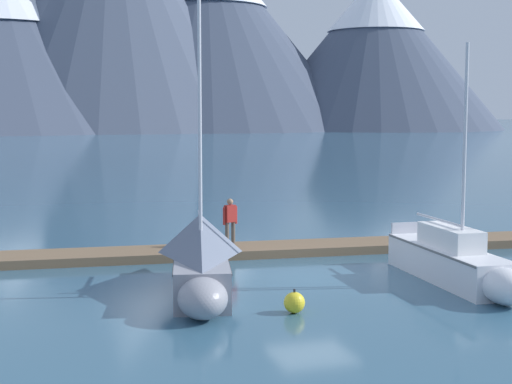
{
  "coord_description": "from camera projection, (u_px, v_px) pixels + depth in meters",
  "views": [
    {
      "loc": [
        -8.38,
        -21.98,
        5.08
      ],
      "look_at": [
        0.0,
        6.0,
        2.0
      ],
      "focal_mm": 54.54,
      "sensor_mm": 36.0,
      "label": 1
    }
  ],
  "objects": [
    {
      "name": "mountain_north_horn",
      "position": [
        375.0,
        50.0,
        206.94
      ],
      "size": [
        67.34,
        67.34,
        40.67
      ],
      "color": "#424C60",
      "rests_on": "ground"
    },
    {
      "name": "sailboat_mid_dock_port",
      "position": [
        455.0,
        262.0,
        22.75
      ],
      "size": [
        1.59,
        6.71,
        6.97
      ],
      "color": "white",
      "rests_on": "ground"
    },
    {
      "name": "mountain_rear_spur",
      "position": [
        207.0,
        30.0,
        205.71
      ],
      "size": [
        82.36,
        82.36,
        50.94
      ],
      "color": "#424C60",
      "rests_on": "ground"
    },
    {
      "name": "ground_plane",
      "position": [
        312.0,
        276.0,
        23.87
      ],
      "size": [
        700.0,
        700.0,
        0.0
      ],
      "primitive_type": "plane",
      "color": "#335B75"
    },
    {
      "name": "mooring_buoy_channel_marker",
      "position": [
        294.0,
        303.0,
        19.51
      ],
      "size": [
        0.54,
        0.54,
        0.62
      ],
      "color": "yellow",
      "rests_on": "ground"
    },
    {
      "name": "person_on_dock",
      "position": [
        230.0,
        219.0,
        27.35
      ],
      "size": [
        0.56,
        0.33,
        1.69
      ],
      "color": "brown",
      "rests_on": "dock"
    },
    {
      "name": "dock",
      "position": [
        272.0,
        249.0,
        27.66
      ],
      "size": [
        29.57,
        4.06,
        0.3
      ],
      "color": "brown",
      "rests_on": "ground"
    },
    {
      "name": "sailboat_second_berth",
      "position": [
        201.0,
        257.0,
        21.59
      ],
      "size": [
        2.71,
        6.56,
        9.21
      ],
      "color": "#93939E",
      "rests_on": "ground"
    }
  ]
}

